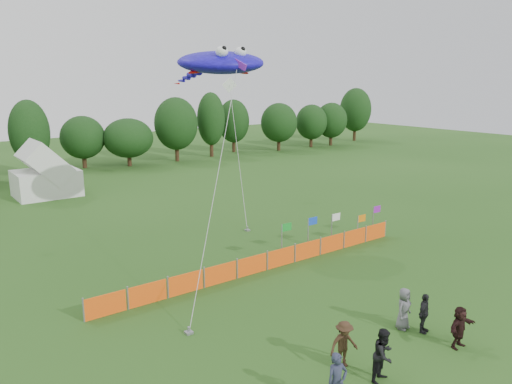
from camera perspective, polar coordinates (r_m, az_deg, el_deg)
ground at (r=20.31m, az=10.71°, el=-17.58°), size 160.00×160.00×0.00m
treeline at (r=58.74m, az=-22.18°, el=6.00°), size 104.57×8.78×8.36m
tent_right at (r=47.84m, az=-22.89°, el=1.82°), size 5.35×4.28×3.78m
barrier_fence at (r=27.40m, az=1.23°, el=-7.92°), size 19.90×0.06×1.00m
flag_row at (r=30.81m, az=8.78°, el=-3.87°), size 8.73×0.52×2.28m
spectator_a at (r=16.84m, az=9.24°, el=-20.65°), size 0.79×0.62×1.93m
spectator_b at (r=18.50m, az=14.39°, el=-17.59°), size 1.07×0.91×1.93m
spectator_c at (r=19.02m, az=10.01°, el=-16.75°), size 1.25×0.89×1.76m
spectator_d at (r=22.08m, az=18.65°, el=-13.00°), size 1.06×0.70×1.68m
spectator_e at (r=22.12m, az=16.52°, el=-12.65°), size 0.97×0.74×1.78m
spectator_f at (r=21.44m, az=22.24°, el=-14.11°), size 1.57×0.53×1.68m
stingray_kite at (r=31.57m, az=-4.37°, el=14.48°), size 11.41×16.81×12.12m
small_kite_white at (r=41.99m, az=-2.61°, el=8.70°), size 6.74×11.12×10.36m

